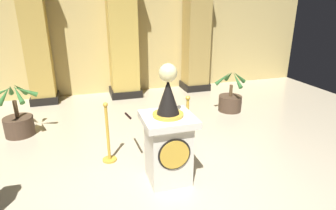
% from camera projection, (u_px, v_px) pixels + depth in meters
% --- Properties ---
extents(ground_plane, '(12.05, 12.05, 0.00)m').
position_uv_depth(ground_plane, '(175.00, 186.00, 4.14)').
color(ground_plane, beige).
extents(back_wall, '(12.05, 0.16, 3.70)m').
position_uv_depth(back_wall, '(120.00, 29.00, 8.12)').
color(back_wall, tan).
rests_on(back_wall, ground_plane).
extents(pedestal_clock, '(0.73, 0.73, 1.78)m').
position_uv_depth(pedestal_clock, '(168.00, 139.00, 4.08)').
color(pedestal_clock, silver).
rests_on(pedestal_clock, ground_plane).
extents(stanchion_near, '(0.24, 0.24, 1.05)m').
position_uv_depth(stanchion_near, '(187.00, 132.00, 5.02)').
color(stanchion_near, gold).
rests_on(stanchion_near, ground_plane).
extents(stanchion_far, '(0.24, 0.24, 1.05)m').
position_uv_depth(stanchion_far, '(108.00, 141.00, 4.69)').
color(stanchion_far, gold).
rests_on(stanchion_far, ground_plane).
extents(velvet_rope, '(0.75, 0.73, 0.22)m').
position_uv_depth(velvet_rope, '(148.00, 114.00, 4.71)').
color(velvet_rope, black).
extents(column_left, '(0.72, 0.72, 3.55)m').
position_uv_depth(column_left, '(36.00, 36.00, 7.11)').
color(column_left, black).
rests_on(column_left, ground_plane).
extents(column_right, '(0.80, 0.80, 3.55)m').
position_uv_depth(column_right, '(196.00, 32.00, 8.33)').
color(column_right, black).
rests_on(column_right, ground_plane).
extents(column_centre_rear, '(0.91, 0.91, 3.55)m').
position_uv_depth(column_centre_rear, '(122.00, 34.00, 7.72)').
color(column_centre_rear, black).
rests_on(column_centre_rear, ground_plane).
extents(potted_palm_left, '(0.90, 0.84, 1.11)m').
position_uv_depth(potted_palm_left, '(18.00, 120.00, 5.65)').
color(potted_palm_left, '#4C3828').
rests_on(potted_palm_left, ground_plane).
extents(potted_palm_right, '(0.86, 0.85, 1.02)m').
position_uv_depth(potted_palm_right, '(230.00, 100.00, 6.98)').
color(potted_palm_right, '#4C3828').
rests_on(potted_palm_right, ground_plane).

